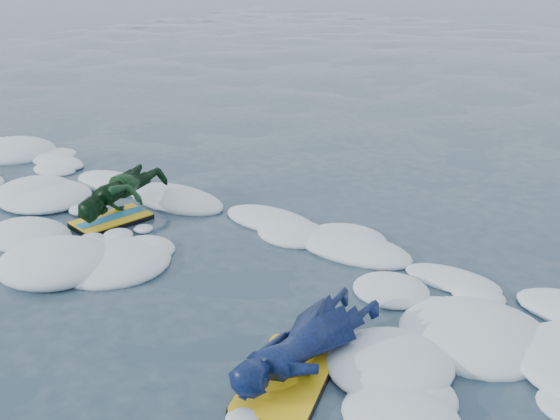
{
  "coord_description": "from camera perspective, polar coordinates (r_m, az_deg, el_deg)",
  "views": [
    {
      "loc": [
        4.54,
        -4.16,
        3.13
      ],
      "look_at": [
        0.35,
        1.6,
        0.27
      ],
      "focal_mm": 45.0,
      "sensor_mm": 36.0,
      "label": 1
    }
  ],
  "objects": [
    {
      "name": "ground",
      "position": [
        6.91,
        -10.23,
        -5.46
      ],
      "size": [
        120.0,
        120.0,
        0.0
      ],
      "primitive_type": "plane",
      "color": "#1C3744",
      "rests_on": "ground"
    },
    {
      "name": "foam_band",
      "position": [
        7.58,
        -4.65,
        -2.62
      ],
      "size": [
        12.0,
        3.1,
        0.3
      ],
      "primitive_type": null,
      "color": "white",
      "rests_on": "ground"
    },
    {
      "name": "prone_woman_unit",
      "position": [
        5.38,
        2.0,
        -11.05
      ],
      "size": [
        0.87,
        1.64,
        0.41
      ],
      "rotation": [
        0.0,
        0.0,
        1.88
      ],
      "color": "black",
      "rests_on": "ground"
    },
    {
      "name": "prone_child_unit",
      "position": [
        8.28,
        -12.7,
        1.04
      ],
      "size": [
        0.85,
        1.4,
        0.51
      ],
      "rotation": [
        0.0,
        0.0,
        1.4
      ],
      "color": "black",
      "rests_on": "ground"
    }
  ]
}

